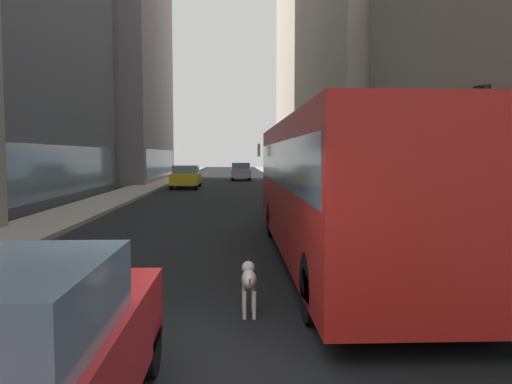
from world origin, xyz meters
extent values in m
plane|color=black|center=(0.00, 35.00, 0.00)|extent=(120.00, 120.00, 0.00)
cube|color=#9E9991|center=(-5.70, 35.00, 0.07)|extent=(2.40, 110.00, 0.15)
cube|color=#ADA89E|center=(5.70, 35.00, 0.07)|extent=(2.40, 110.00, 0.15)
cube|color=slate|center=(-7.56, 21.15, 1.60)|extent=(0.08, 16.57, 2.40)
cube|color=slate|center=(-11.90, 41.94, 15.13)|extent=(11.82, 18.74, 30.25)
cube|color=slate|center=(-6.01, 41.94, 1.60)|extent=(0.08, 16.86, 2.40)
cube|color=slate|center=(7.13, 7.80, 1.60)|extent=(0.08, 21.24, 2.40)
cube|color=slate|center=(6.18, 31.11, 1.60)|extent=(0.08, 19.66, 2.40)
cube|color=#A0937F|center=(11.90, 54.26, 19.33)|extent=(10.99, 23.15, 38.66)
cube|color=slate|center=(6.43, 54.26, 1.60)|extent=(0.08, 20.83, 2.40)
cube|color=red|center=(2.80, 5.86, 1.67)|extent=(2.55, 11.50, 2.75)
cube|color=slate|center=(2.80, 5.86, 2.17)|extent=(2.57, 11.04, 0.90)
cube|color=black|center=(2.80, 11.56, 0.55)|extent=(2.55, 0.16, 0.44)
cylinder|color=black|center=(1.67, 9.41, 0.50)|extent=(0.30, 1.00, 1.00)
cylinder|color=black|center=(3.92, 9.41, 0.50)|extent=(0.30, 1.00, 1.00)
cylinder|color=black|center=(1.67, 1.71, 0.50)|extent=(0.30, 1.00, 1.00)
cylinder|color=black|center=(3.92, 1.71, 0.50)|extent=(0.30, 1.00, 1.00)
cube|color=silver|center=(1.34, 11.01, 2.50)|extent=(0.08, 0.24, 0.40)
cube|color=#B7BABF|center=(1.20, 42.76, 0.70)|extent=(1.77, 4.59, 0.75)
cube|color=slate|center=(1.20, 42.54, 1.35)|extent=(1.63, 2.07, 0.55)
cylinder|color=black|center=(0.42, 44.65, 0.32)|extent=(0.22, 0.64, 0.64)
cylinder|color=black|center=(1.98, 44.65, 0.32)|extent=(0.22, 0.64, 0.64)
cylinder|color=black|center=(0.42, 40.88, 0.32)|extent=(0.22, 0.64, 0.64)
cylinder|color=black|center=(1.98, 40.88, 0.32)|extent=(0.22, 0.64, 0.64)
cube|color=yellow|center=(-2.80, 31.14, 0.70)|extent=(1.87, 4.64, 0.75)
cube|color=slate|center=(-2.80, 30.90, 1.35)|extent=(1.72, 2.09, 0.55)
cylinder|color=black|center=(-3.63, 33.04, 0.32)|extent=(0.22, 0.64, 0.64)
cylinder|color=black|center=(-1.97, 33.04, 0.32)|extent=(0.22, 0.64, 0.64)
cylinder|color=black|center=(-3.63, 29.23, 0.32)|extent=(0.22, 0.64, 0.64)
cylinder|color=black|center=(-1.97, 29.23, 0.32)|extent=(0.22, 0.64, 0.64)
cylinder|color=black|center=(-0.37, 0.09, 0.32)|extent=(0.22, 0.64, 0.64)
cube|color=slate|center=(2.80, 14.37, 0.70)|extent=(1.83, 4.21, 0.75)
cube|color=slate|center=(2.80, 14.16, 1.35)|extent=(1.68, 1.89, 0.55)
cylinder|color=black|center=(1.99, 16.05, 0.32)|extent=(0.22, 0.64, 0.64)
cylinder|color=black|center=(3.61, 16.05, 0.32)|extent=(0.22, 0.64, 0.64)
cylinder|color=black|center=(1.99, 12.68, 0.32)|extent=(0.22, 0.64, 0.64)
cylinder|color=black|center=(3.61, 12.68, 0.32)|extent=(0.22, 0.64, 0.64)
ellipsoid|color=white|center=(0.77, 2.12, 0.53)|extent=(0.22, 0.60, 0.26)
sphere|color=white|center=(0.77, 2.50, 0.62)|extent=(0.20, 0.20, 0.20)
sphere|color=black|center=(0.71, 2.52, 0.64)|extent=(0.07, 0.07, 0.07)
sphere|color=black|center=(0.83, 2.52, 0.64)|extent=(0.07, 0.07, 0.07)
cylinder|color=white|center=(0.77, 1.72, 0.58)|extent=(0.03, 0.16, 0.19)
cylinder|color=white|center=(0.70, 2.33, 0.20)|extent=(0.06, 0.06, 0.40)
cylinder|color=white|center=(0.84, 2.33, 0.20)|extent=(0.06, 0.06, 0.40)
cylinder|color=white|center=(0.70, 1.91, 0.20)|extent=(0.06, 0.06, 0.40)
cylinder|color=white|center=(0.84, 1.91, 0.20)|extent=(0.06, 0.06, 0.40)
sphere|color=black|center=(0.82, 2.22, 0.57)|extent=(0.04, 0.04, 0.04)
sphere|color=black|center=(0.71, 2.04, 0.55)|extent=(0.04, 0.04, 0.04)
sphere|color=black|center=(0.79, 1.94, 0.59)|extent=(0.04, 0.04, 0.04)
cylinder|color=#1E1E2D|center=(6.13, 8.17, 0.57)|extent=(0.28, 0.28, 0.85)
cylinder|color=#B2A58C|center=(6.13, 8.17, 1.31)|extent=(0.34, 0.34, 0.62)
sphere|color=tan|center=(6.13, 8.17, 1.73)|extent=(0.22, 0.22, 0.22)
cylinder|color=black|center=(4.90, 3.46, 1.85)|extent=(0.12, 0.12, 3.40)
cube|color=black|center=(4.90, 3.64, 3.20)|extent=(0.24, 0.20, 0.70)
sphere|color=red|center=(4.90, 3.75, 3.42)|extent=(0.11, 0.11, 0.11)
sphere|color=orange|center=(4.90, 3.75, 3.20)|extent=(0.11, 0.11, 0.11)
sphere|color=green|center=(4.90, 3.75, 2.98)|extent=(0.11, 0.11, 0.11)
camera|label=1|loc=(0.55, -5.31, 2.35)|focal=36.20mm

